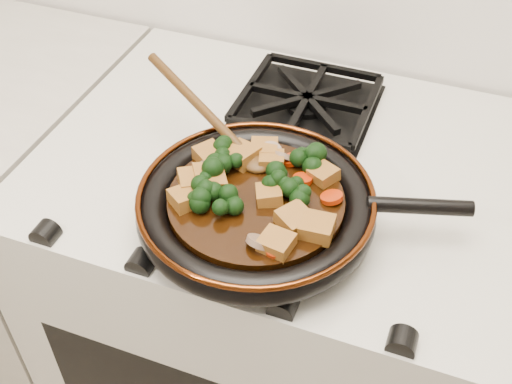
% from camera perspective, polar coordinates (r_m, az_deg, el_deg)
% --- Properties ---
extents(stove, '(0.76, 0.60, 0.90)m').
position_cam_1_polar(stove, '(1.36, 1.68, -11.54)').
color(stove, beige).
rests_on(stove, ground).
extents(burner_grate_front, '(0.23, 0.23, 0.03)m').
position_cam_1_polar(burner_grate_front, '(0.92, -0.64, -1.48)').
color(burner_grate_front, black).
rests_on(burner_grate_front, stove).
extents(burner_grate_back, '(0.23, 0.23, 0.03)m').
position_cam_1_polar(burner_grate_back, '(1.12, 4.55, 7.97)').
color(burner_grate_back, black).
rests_on(burner_grate_back, stove).
extents(skillet, '(0.45, 0.33, 0.05)m').
position_cam_1_polar(skillet, '(0.88, 0.14, -1.24)').
color(skillet, black).
rests_on(skillet, burner_grate_front).
extents(braising_sauce, '(0.24, 0.24, 0.02)m').
position_cam_1_polar(braising_sauce, '(0.88, -0.00, -1.00)').
color(braising_sauce, black).
rests_on(braising_sauce, skillet).
extents(tofu_cube_0, '(0.05, 0.05, 0.03)m').
position_cam_1_polar(tofu_cube_0, '(0.86, 1.19, -0.24)').
color(tofu_cube_0, '#8E5B20').
rests_on(tofu_cube_0, braising_sauce).
extents(tofu_cube_1, '(0.05, 0.06, 0.03)m').
position_cam_1_polar(tofu_cube_1, '(0.86, -6.27, -0.54)').
color(tofu_cube_1, '#8E5B20').
rests_on(tofu_cube_1, braising_sauce).
extents(tofu_cube_2, '(0.06, 0.05, 0.02)m').
position_cam_1_polar(tofu_cube_2, '(0.92, -4.13, 3.19)').
color(tofu_cube_2, '#8E5B20').
rests_on(tofu_cube_2, braising_sauce).
extents(tofu_cube_3, '(0.05, 0.05, 0.02)m').
position_cam_1_polar(tofu_cube_3, '(0.90, 6.01, 1.52)').
color(tofu_cube_3, '#8E5B20').
rests_on(tofu_cube_3, braising_sauce).
extents(tofu_cube_4, '(0.05, 0.04, 0.02)m').
position_cam_1_polar(tofu_cube_4, '(0.92, 1.40, 2.79)').
color(tofu_cube_4, '#8E5B20').
rests_on(tofu_cube_4, braising_sauce).
extents(tofu_cube_5, '(0.05, 0.05, 0.03)m').
position_cam_1_polar(tofu_cube_5, '(0.89, -5.69, 0.95)').
color(tofu_cube_5, '#8E5B20').
rests_on(tofu_cube_5, braising_sauce).
extents(tofu_cube_6, '(0.04, 0.04, 0.03)m').
position_cam_1_polar(tofu_cube_6, '(0.82, 5.44, -3.18)').
color(tofu_cube_6, '#8E5B20').
rests_on(tofu_cube_6, braising_sauce).
extents(tofu_cube_7, '(0.06, 0.06, 0.03)m').
position_cam_1_polar(tofu_cube_7, '(0.83, 3.45, -2.45)').
color(tofu_cube_7, '#8E5B20').
rests_on(tofu_cube_7, braising_sauce).
extents(tofu_cube_8, '(0.05, 0.05, 0.02)m').
position_cam_1_polar(tofu_cube_8, '(0.94, 0.74, 3.81)').
color(tofu_cube_8, '#8E5B20').
rests_on(tofu_cube_8, braising_sauce).
extents(tofu_cube_9, '(0.06, 0.06, 0.03)m').
position_cam_1_polar(tofu_cube_9, '(0.89, -4.17, 1.17)').
color(tofu_cube_9, '#8E5B20').
rests_on(tofu_cube_9, braising_sauce).
extents(tofu_cube_10, '(0.05, 0.04, 0.02)m').
position_cam_1_polar(tofu_cube_10, '(0.80, 1.82, -4.58)').
color(tofu_cube_10, '#8E5B20').
rests_on(tofu_cube_10, braising_sauce).
extents(tofu_cube_11, '(0.06, 0.06, 0.03)m').
position_cam_1_polar(tofu_cube_11, '(0.92, -1.32, 3.29)').
color(tofu_cube_11, '#8E5B20').
rests_on(tofu_cube_11, braising_sauce).
extents(broccoli_floret_0, '(0.07, 0.07, 0.06)m').
position_cam_1_polar(broccoli_floret_0, '(0.88, 2.04, 0.91)').
color(broccoli_floret_0, black).
rests_on(broccoli_floret_0, braising_sauce).
extents(broccoli_floret_1, '(0.07, 0.07, 0.06)m').
position_cam_1_polar(broccoli_floret_1, '(0.93, -2.59, 3.39)').
color(broccoli_floret_1, black).
rests_on(broccoli_floret_1, braising_sauce).
extents(broccoli_floret_2, '(0.07, 0.06, 0.07)m').
position_cam_1_polar(broccoli_floret_2, '(0.84, -2.73, -1.16)').
color(broccoli_floret_2, black).
rests_on(broccoli_floret_2, braising_sauce).
extents(broccoli_floret_3, '(0.07, 0.08, 0.06)m').
position_cam_1_polar(broccoli_floret_3, '(0.90, -2.76, 2.29)').
color(broccoli_floret_3, black).
rests_on(broccoli_floret_3, braising_sauce).
extents(broccoli_floret_4, '(0.08, 0.08, 0.07)m').
position_cam_1_polar(broccoli_floret_4, '(0.86, -4.87, -0.41)').
color(broccoli_floret_4, black).
rests_on(broccoli_floret_4, braising_sauce).
extents(broccoli_floret_5, '(0.09, 0.08, 0.06)m').
position_cam_1_polar(broccoli_floret_5, '(0.87, 3.45, -0.08)').
color(broccoli_floret_5, black).
rests_on(broccoli_floret_5, braising_sauce).
extents(broccoli_floret_6, '(0.08, 0.07, 0.06)m').
position_cam_1_polar(broccoli_floret_6, '(0.92, 4.40, 2.76)').
color(broccoli_floret_6, black).
rests_on(broccoli_floret_6, braising_sauce).
extents(broccoli_floret_7, '(0.09, 0.09, 0.06)m').
position_cam_1_polar(broccoli_floret_7, '(0.88, -3.60, 1.12)').
color(broccoli_floret_7, black).
rests_on(broccoli_floret_7, braising_sauce).
extents(carrot_coin_0, '(0.03, 0.03, 0.01)m').
position_cam_1_polar(carrot_coin_0, '(0.89, 4.17, 1.15)').
color(carrot_coin_0, '#A62404').
rests_on(carrot_coin_0, braising_sauce).
extents(carrot_coin_1, '(0.03, 0.03, 0.02)m').
position_cam_1_polar(carrot_coin_1, '(0.92, 3.23, 2.91)').
color(carrot_coin_1, '#A62404').
rests_on(carrot_coin_1, braising_sauce).
extents(carrot_coin_2, '(0.03, 0.03, 0.02)m').
position_cam_1_polar(carrot_coin_2, '(0.87, 6.75, -0.48)').
color(carrot_coin_2, '#A62404').
rests_on(carrot_coin_2, braising_sauce).
extents(carrot_coin_3, '(0.03, 0.03, 0.02)m').
position_cam_1_polar(carrot_coin_3, '(0.92, -2.05, 2.94)').
color(carrot_coin_3, '#A62404').
rests_on(carrot_coin_3, braising_sauce).
extents(carrot_coin_4, '(0.03, 0.03, 0.01)m').
position_cam_1_polar(carrot_coin_4, '(0.80, 1.73, -5.11)').
color(carrot_coin_4, '#A62404').
rests_on(carrot_coin_4, braising_sauce).
extents(mushroom_slice_0, '(0.03, 0.03, 0.03)m').
position_cam_1_polar(mushroom_slice_0, '(0.92, 2.45, 3.13)').
color(mushroom_slice_0, '#80604A').
rests_on(mushroom_slice_0, braising_sauce).
extents(mushroom_slice_1, '(0.04, 0.04, 0.03)m').
position_cam_1_polar(mushroom_slice_1, '(0.80, 0.32, -4.47)').
color(mushroom_slice_1, '#80604A').
rests_on(mushroom_slice_1, braising_sauce).
extents(mushroom_slice_2, '(0.04, 0.04, 0.03)m').
position_cam_1_polar(mushroom_slice_2, '(0.93, 1.26, 3.41)').
color(mushroom_slice_2, '#80604A').
rests_on(mushroom_slice_2, braising_sauce).
extents(mushroom_slice_3, '(0.04, 0.04, 0.02)m').
position_cam_1_polar(mushroom_slice_3, '(0.91, -4.04, 2.37)').
color(mushroom_slice_3, '#80604A').
rests_on(mushroom_slice_3, braising_sauce).
extents(wooden_spoon, '(0.15, 0.10, 0.25)m').
position_cam_1_polar(wooden_spoon, '(0.95, -3.06, 5.64)').
color(wooden_spoon, '#43280E').
rests_on(wooden_spoon, braising_sauce).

